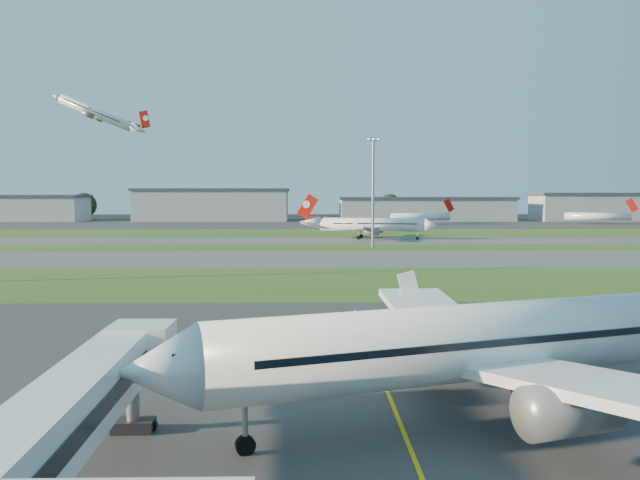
{
  "coord_description": "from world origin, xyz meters",
  "views": [
    {
      "loc": [
        -0.08,
        -37.31,
        12.82
      ],
      "look_at": [
        1.37,
        40.59,
        7.0
      ],
      "focal_mm": 35.0,
      "sensor_mm": 36.0,
      "label": 1
    }
  ],
  "objects_px": {
    "airliner_taxiing": "(371,225)",
    "mini_jet_far": "(598,216)",
    "mini_jet_near": "(421,217)",
    "jet_bridge": "(40,438)",
    "light_mast_centre": "(373,185)",
    "airliner_parked": "(503,341)"
  },
  "relations": [
    {
      "from": "airliner_taxiing",
      "to": "mini_jet_far",
      "type": "bearing_deg",
      "value": -128.72
    },
    {
      "from": "airliner_taxiing",
      "to": "mini_jet_near",
      "type": "distance_m",
      "value": 85.01
    },
    {
      "from": "jet_bridge",
      "to": "light_mast_centre",
      "type": "distance_m",
      "value": 126.17
    },
    {
      "from": "mini_jet_near",
      "to": "light_mast_centre",
      "type": "xyz_separation_m",
      "value": [
        -31.26,
        -109.97,
        11.53
      ]
    },
    {
      "from": "airliner_parked",
      "to": "airliner_taxiing",
      "type": "bearing_deg",
      "value": 69.3
    },
    {
      "from": "airliner_taxiing",
      "to": "light_mast_centre",
      "type": "xyz_separation_m",
      "value": [
        -2.53,
        -29.96,
        10.81
      ]
    },
    {
      "from": "jet_bridge",
      "to": "light_mast_centre",
      "type": "bearing_deg",
      "value": 78.62
    },
    {
      "from": "mini_jet_near",
      "to": "jet_bridge",
      "type": "bearing_deg",
      "value": -120.4
    },
    {
      "from": "airliner_parked",
      "to": "light_mast_centre",
      "type": "height_order",
      "value": "light_mast_centre"
    },
    {
      "from": "mini_jet_near",
      "to": "mini_jet_far",
      "type": "height_order",
      "value": "same"
    },
    {
      "from": "airliner_taxiing",
      "to": "mini_jet_near",
      "type": "bearing_deg",
      "value": -97.39
    },
    {
      "from": "airliner_parked",
      "to": "mini_jet_near",
      "type": "distance_m",
      "value": 223.79
    },
    {
      "from": "jet_bridge",
      "to": "mini_jet_near",
      "type": "distance_m",
      "value": 239.85
    },
    {
      "from": "mini_jet_near",
      "to": "light_mast_centre",
      "type": "relative_size",
      "value": 1.08
    },
    {
      "from": "airliner_taxiing",
      "to": "light_mast_centre",
      "type": "relative_size",
      "value": 1.4
    },
    {
      "from": "airliner_taxiing",
      "to": "mini_jet_near",
      "type": "relative_size",
      "value": 1.29
    },
    {
      "from": "jet_bridge",
      "to": "mini_jet_far",
      "type": "distance_m",
      "value": 271.15
    },
    {
      "from": "jet_bridge",
      "to": "mini_jet_near",
      "type": "height_order",
      "value": "mini_jet_near"
    },
    {
      "from": "jet_bridge",
      "to": "mini_jet_far",
      "type": "xyz_separation_m",
      "value": [
        131.39,
        237.2,
        -0.73
      ]
    },
    {
      "from": "airliner_parked",
      "to": "airliner_taxiing",
      "type": "distance_m",
      "value": 141.12
    },
    {
      "from": "mini_jet_far",
      "to": "light_mast_centre",
      "type": "distance_m",
      "value": 156.46
    },
    {
      "from": "airliner_parked",
      "to": "mini_jet_near",
      "type": "relative_size",
      "value": 1.43
    }
  ]
}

